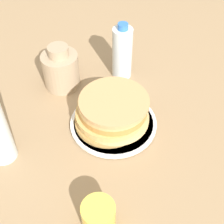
{
  "coord_description": "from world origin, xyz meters",
  "views": [
    {
      "loc": [
        0.33,
        0.45,
        0.65
      ],
      "look_at": [
        0.0,
        -0.01,
        0.05
      ],
      "focal_mm": 50.0,
      "sensor_mm": 36.0,
      "label": 1
    }
  ],
  "objects": [
    {
      "name": "juice_glass",
      "position": [
        0.19,
        0.2,
        0.04
      ],
      "size": [
        0.07,
        0.07,
        0.07
      ],
      "color": "yellow",
      "rests_on": "ground_plane"
    },
    {
      "name": "pancake_stack",
      "position": [
        0.0,
        -0.02,
        0.05
      ],
      "size": [
        0.2,
        0.2,
        0.09
      ],
      "color": "tan",
      "rests_on": "plate"
    },
    {
      "name": "ground_plane",
      "position": [
        0.0,
        0.0,
        0.0
      ],
      "size": [
        4.0,
        4.0,
        0.0
      ],
      "primitive_type": "plane",
      "color": "#9E7F5B"
    },
    {
      "name": "plate",
      "position": [
        0.0,
        -0.01,
        0.01
      ],
      "size": [
        0.24,
        0.24,
        0.01
      ],
      "color": "white",
      "rests_on": "ground_plane"
    },
    {
      "name": "cream_jug",
      "position": [
        0.03,
        -0.24,
        0.06
      ],
      "size": [
        0.11,
        0.11,
        0.14
      ],
      "color": "tan",
      "rests_on": "ground_plane"
    },
    {
      "name": "water_bottle_mid",
      "position": [
        -0.15,
        -0.17,
        0.09
      ],
      "size": [
        0.06,
        0.06,
        0.19
      ],
      "color": "silver",
      "rests_on": "ground_plane"
    }
  ]
}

